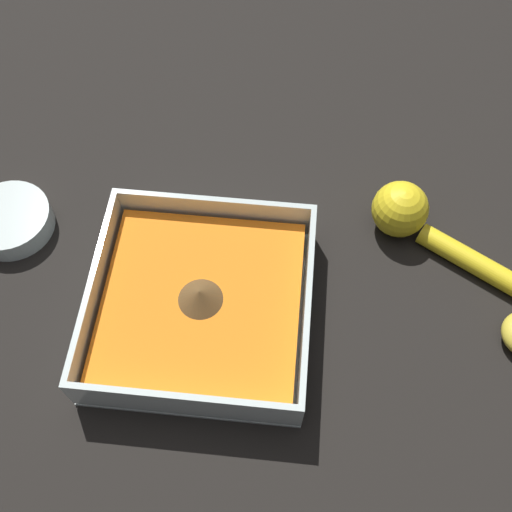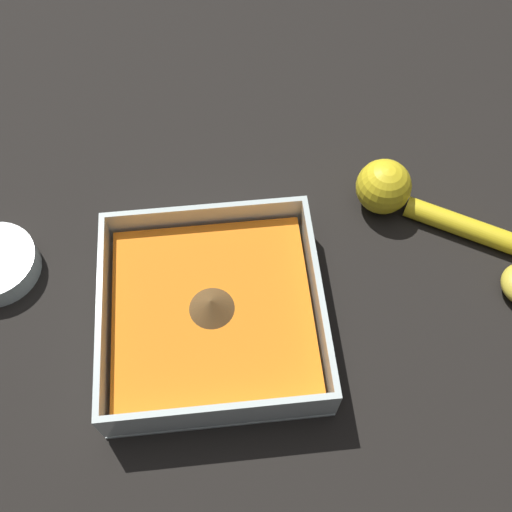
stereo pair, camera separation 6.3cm
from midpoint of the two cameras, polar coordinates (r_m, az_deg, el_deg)
ground_plane at (r=0.64m, az=-5.18°, el=-4.59°), size 4.00×4.00×0.00m
square_dish at (r=0.61m, az=-2.27°, el=-4.99°), size 0.22×0.22×0.06m
spice_bowl at (r=0.71m, az=-20.05°, el=2.96°), size 0.09×0.09×0.03m
lemon_squeezer at (r=0.69m, az=17.63°, el=2.95°), size 0.18×0.12×0.06m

